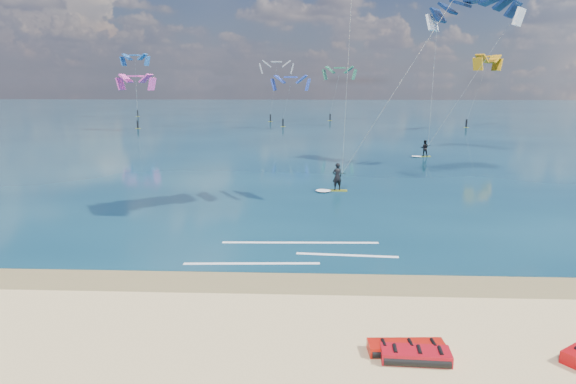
% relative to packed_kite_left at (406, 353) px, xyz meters
% --- Properties ---
extents(ground, '(320.00, 320.00, 0.00)m').
position_rel_packed_kite_left_xyz_m(ground, '(-4.13, 42.31, 0.00)').
color(ground, tan).
rests_on(ground, ground).
extents(wet_sand_strip, '(320.00, 2.40, 0.01)m').
position_rel_packed_kite_left_xyz_m(wet_sand_strip, '(-4.13, 5.31, 0.00)').
color(wet_sand_strip, olive).
rests_on(wet_sand_strip, ground).
extents(sea, '(320.00, 200.00, 0.04)m').
position_rel_packed_kite_left_xyz_m(sea, '(-4.13, 106.31, 0.02)').
color(sea, '#0B2B40').
rests_on(sea, ground).
extents(packed_kite_left, '(2.53, 1.17, 0.37)m').
position_rel_packed_kite_left_xyz_m(packed_kite_left, '(0.00, 0.00, 0.00)').
color(packed_kite_left, red).
rests_on(packed_kite_left, ground).
extents(packed_kite_mid, '(2.25, 1.23, 0.41)m').
position_rel_packed_kite_left_xyz_m(packed_kite_mid, '(0.18, -0.44, 0.00)').
color(packed_kite_mid, '#B70C18').
rests_on(packed_kite_mid, ground).
extents(kitesurfer_main, '(13.14, 11.34, 20.90)m').
position_rel_packed_kite_left_xyz_m(kitesurfer_main, '(1.33, 19.00, 10.61)').
color(kitesurfer_main, '#B8C917').
rests_on(kitesurfer_main, sea).
extents(kitesurfer_far, '(9.75, 8.79, 16.78)m').
position_rel_packed_kite_left_xyz_m(kitesurfer_far, '(10.64, 37.94, 8.67)').
color(kitesurfer_far, '#C0DB20').
rests_on(kitesurfer_far, sea).
extents(shoreline_foam, '(9.69, 3.64, 0.01)m').
position_rel_packed_kite_left_xyz_m(shoreline_foam, '(-3.50, 8.95, 0.04)').
color(shoreline_foam, white).
rests_on(shoreline_foam, ground).
extents(distant_kites, '(71.87, 32.31, 13.25)m').
position_rel_packed_kite_left_xyz_m(distant_kites, '(-9.95, 81.21, 5.46)').
color(distant_kites, '#265BA6').
rests_on(distant_kites, ground).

